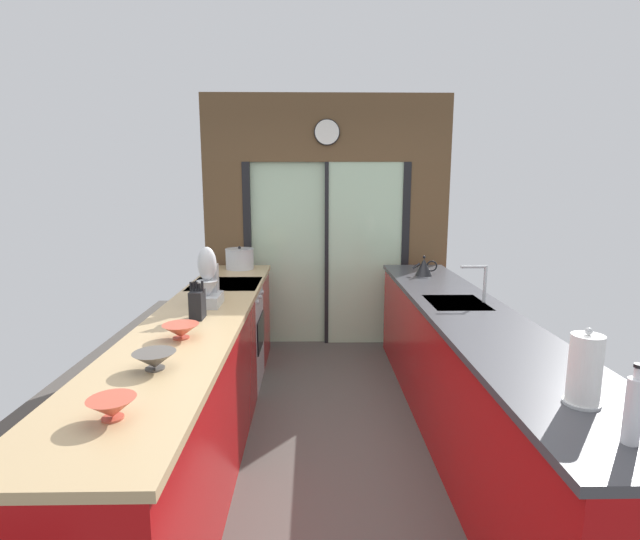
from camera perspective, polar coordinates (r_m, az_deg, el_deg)
name	(u,v)px	position (r m, az deg, el deg)	size (l,w,h in m)	color
ground_plane	(333,419)	(3.85, 1.59, -17.29)	(5.04, 7.60, 0.02)	#4C4742
back_wall_unit	(327,207)	(5.22, 0.79, 7.51)	(2.64, 0.12, 2.70)	brown
left_counter_run	(197,387)	(3.31, -14.40, -13.33)	(0.62, 3.80, 0.92)	#AD0C0F
right_counter_run	(467,375)	(3.54, 17.06, -11.87)	(0.62, 3.80, 0.92)	#AD0C0F
sink_faucet	(481,278)	(3.64, 18.60, -0.88)	(0.19, 0.02, 0.27)	#B7BABC
oven_range	(227,335)	(4.33, -10.97, -7.61)	(0.60, 0.60, 0.92)	#B7BABC
mixing_bowl_near	(112,408)	(1.96, -23.52, -14.82)	(0.18, 0.18, 0.08)	#BC4C38
mixing_bowl_mid	(155,360)	(2.38, -19.09, -10.10)	(0.20, 0.20, 0.08)	#514C47
mixing_bowl_far	(181,331)	(2.79, -16.23, -6.97)	(0.20, 0.20, 0.08)	#BC4C38
knife_block	(197,304)	(3.15, -14.39, -3.95)	(0.09, 0.14, 0.24)	black
stand_mixer	(208,283)	(3.45, -13.16, -1.52)	(0.17, 0.27, 0.42)	#B7BABC
stock_pot	(240,259)	(4.90, -9.53, 1.33)	(0.29, 0.29, 0.23)	#B7BABC
kettle	(424,267)	(4.60, 12.27, 0.37)	(0.24, 0.16, 0.19)	black
soap_bottle	(633,409)	(1.93, 33.26, -13.71)	(0.05, 0.05, 0.28)	silver
paper_towel_roll	(585,370)	(2.14, 28.99, -10.39)	(0.14, 0.14, 0.31)	#B7BABC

